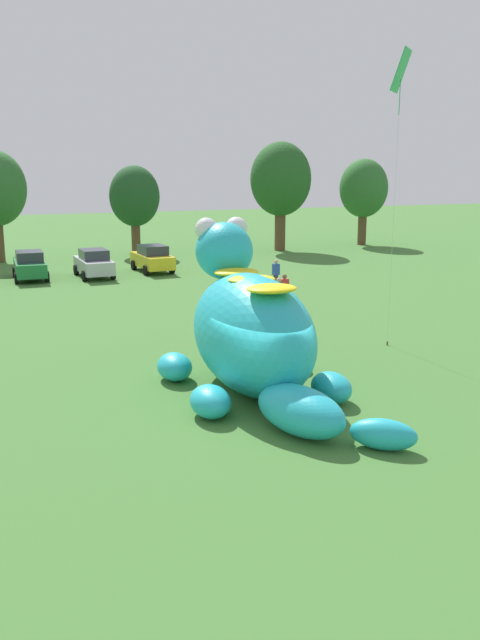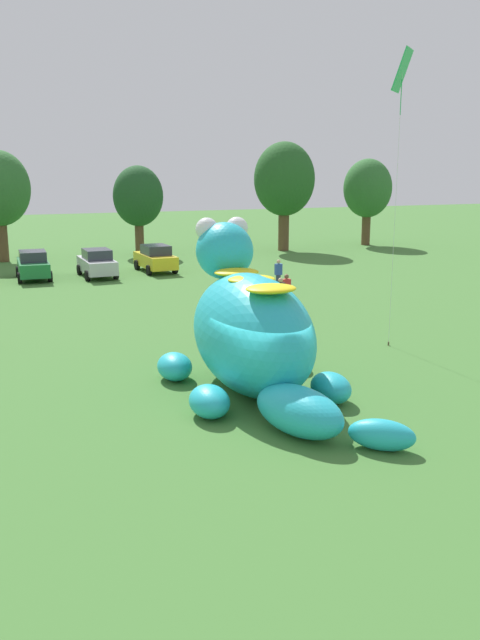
# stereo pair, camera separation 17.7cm
# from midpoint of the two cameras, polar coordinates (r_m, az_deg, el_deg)

# --- Properties ---
(ground_plane) EXTENTS (160.00, 160.00, 0.00)m
(ground_plane) POSITION_cam_midpoint_polar(r_m,az_deg,el_deg) (19.36, 2.23, -7.53)
(ground_plane) COLOR #427533
(giant_inflatable_creature) EXTENTS (5.11, 9.84, 5.05)m
(giant_inflatable_creature) POSITION_cam_midpoint_polar(r_m,az_deg,el_deg) (20.44, 1.27, -0.99)
(giant_inflatable_creature) COLOR #23B2C6
(giant_inflatable_creature) RESTS_ON ground
(car_green) EXTENTS (1.96, 4.11, 1.72)m
(car_green) POSITION_cam_midpoint_polar(r_m,az_deg,el_deg) (42.51, -16.83, 4.43)
(car_green) COLOR #1E7238
(car_green) RESTS_ON ground
(car_silver) EXTENTS (2.12, 4.19, 1.72)m
(car_silver) POSITION_cam_midpoint_polar(r_m,az_deg,el_deg) (42.40, -11.78, 4.69)
(car_silver) COLOR #B7BABF
(car_silver) RESTS_ON ground
(car_yellow) EXTENTS (2.21, 4.23, 1.72)m
(car_yellow) POSITION_cam_midpoint_polar(r_m,az_deg,el_deg) (43.92, -6.98, 5.15)
(car_yellow) COLOR yellow
(car_yellow) RESTS_ON ground
(tree_centre_left) EXTENTS (3.74, 3.74, 6.64)m
(tree_centre_left) POSITION_cam_midpoint_polar(r_m,az_deg,el_deg) (52.18, -8.43, 10.18)
(tree_centre_left) COLOR brown
(tree_centre_left) RESTS_ON ground
(tree_centre) EXTENTS (4.76, 4.76, 8.44)m
(tree_centre) POSITION_cam_midpoint_polar(r_m,az_deg,el_deg) (54.22, 3.83, 11.64)
(tree_centre) COLOR brown
(tree_centre) RESTS_ON ground
(tree_centre_right) EXTENTS (4.04, 4.04, 7.17)m
(tree_centre_right) POSITION_cam_midpoint_polar(r_m,az_deg,el_deg) (58.98, 10.73, 10.75)
(tree_centre_right) COLOR brown
(tree_centre_right) RESTS_ON ground
(spectator_near_inflatable) EXTENTS (0.38, 0.26, 1.71)m
(spectator_near_inflatable) POSITION_cam_midpoint_polar(r_m,az_deg,el_deg) (31.16, 3.57, 2.00)
(spectator_near_inflatable) COLOR black
(spectator_near_inflatable) RESTS_ON ground
(spectator_mid_field) EXTENTS (0.38, 0.26, 1.71)m
(spectator_mid_field) POSITION_cam_midpoint_polar(r_m,az_deg,el_deg) (25.73, -0.56, -0.33)
(spectator_mid_field) COLOR black
(spectator_mid_field) RESTS_ON ground
(spectator_by_cars) EXTENTS (0.38, 0.26, 1.71)m
(spectator_by_cars) POSITION_cam_midpoint_polar(r_m,az_deg,el_deg) (37.02, 3.37, 3.75)
(spectator_by_cars) COLOR #2D334C
(spectator_by_cars) RESTS_ON ground
(spectator_wandering) EXTENTS (0.38, 0.26, 1.71)m
(spectator_wandering) POSITION_cam_midpoint_polar(r_m,az_deg,el_deg) (32.17, 4.06, 2.34)
(spectator_wandering) COLOR #2D334C
(spectator_wandering) RESTS_ON ground
(tethered_flying_kite) EXTENTS (1.13, 1.13, 10.67)m
(tethered_flying_kite) POSITION_cam_midpoint_polar(r_m,az_deg,el_deg) (25.89, 13.63, 19.26)
(tethered_flying_kite) COLOR brown
(tethered_flying_kite) RESTS_ON ground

